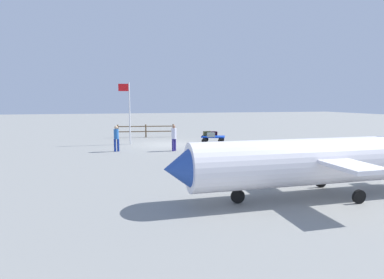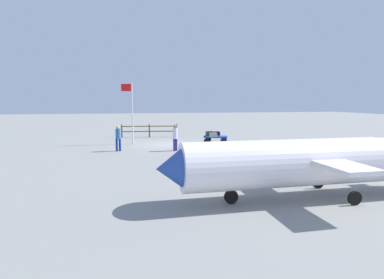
{
  "view_description": "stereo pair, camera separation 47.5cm",
  "coord_description": "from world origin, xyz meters",
  "px_view_note": "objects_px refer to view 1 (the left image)",
  "views": [
    {
      "loc": [
        3.4,
        21.78,
        3.15
      ],
      "look_at": [
        -0.47,
        6.0,
        1.09
      ],
      "focal_mm": 28.05,
      "sensor_mm": 36.0,
      "label": 1
    },
    {
      "loc": [
        2.93,
        21.88,
        3.15
      ],
      "look_at": [
        -0.47,
        6.0,
        1.09
      ],
      "focal_mm": 28.05,
      "sensor_mm": 36.0,
      "label": 2
    }
  ],
  "objects_px": {
    "suitcase_grey": "(207,134)",
    "airplane_near": "(309,161)",
    "suitcase_tan": "(211,135)",
    "luggage_cart": "(213,138)",
    "worker_trailing": "(116,137)",
    "worker_lead": "(174,136)",
    "flagpole": "(128,109)",
    "suitcase_maroon": "(213,133)"
  },
  "relations": [
    {
      "from": "suitcase_tan",
      "to": "flagpole",
      "type": "relative_size",
      "value": 0.13
    },
    {
      "from": "suitcase_maroon",
      "to": "worker_trailing",
      "type": "distance_m",
      "value": 7.82
    },
    {
      "from": "luggage_cart",
      "to": "worker_lead",
      "type": "relative_size",
      "value": 1.18
    },
    {
      "from": "worker_lead",
      "to": "luggage_cart",
      "type": "bearing_deg",
      "value": -140.62
    },
    {
      "from": "luggage_cart",
      "to": "suitcase_grey",
      "type": "relative_size",
      "value": 3.65
    },
    {
      "from": "suitcase_grey",
      "to": "worker_lead",
      "type": "height_order",
      "value": "worker_lead"
    },
    {
      "from": "worker_trailing",
      "to": "airplane_near",
      "type": "height_order",
      "value": "airplane_near"
    },
    {
      "from": "worker_trailing",
      "to": "flagpole",
      "type": "bearing_deg",
      "value": -105.96
    },
    {
      "from": "luggage_cart",
      "to": "suitcase_tan",
      "type": "bearing_deg",
      "value": 59.52
    },
    {
      "from": "worker_trailing",
      "to": "flagpole",
      "type": "xyz_separation_m",
      "value": [
        -0.89,
        -3.12,
        1.71
      ]
    },
    {
      "from": "suitcase_grey",
      "to": "worker_lead",
      "type": "xyz_separation_m",
      "value": [
        3.13,
        3.13,
        0.23
      ]
    },
    {
      "from": "suitcase_tan",
      "to": "airplane_near",
      "type": "height_order",
      "value": "airplane_near"
    },
    {
      "from": "worker_lead",
      "to": "suitcase_grey",
      "type": "bearing_deg",
      "value": -135.03
    },
    {
      "from": "suitcase_grey",
      "to": "worker_lead",
      "type": "bearing_deg",
      "value": 44.97
    },
    {
      "from": "suitcase_tan",
      "to": "worker_lead",
      "type": "relative_size",
      "value": 0.34
    },
    {
      "from": "worker_trailing",
      "to": "luggage_cart",
      "type": "bearing_deg",
      "value": -162.39
    },
    {
      "from": "suitcase_tan",
      "to": "worker_lead",
      "type": "height_order",
      "value": "worker_lead"
    },
    {
      "from": "suitcase_grey",
      "to": "flagpole",
      "type": "xyz_separation_m",
      "value": [
        5.82,
        -0.63,
        1.92
      ]
    },
    {
      "from": "luggage_cart",
      "to": "flagpole",
      "type": "bearing_deg",
      "value": -7.88
    },
    {
      "from": "luggage_cart",
      "to": "worker_lead",
      "type": "xyz_separation_m",
      "value": [
        3.54,
        2.9,
        0.55
      ]
    },
    {
      "from": "suitcase_maroon",
      "to": "flagpole",
      "type": "relative_size",
      "value": 0.14
    },
    {
      "from": "luggage_cart",
      "to": "suitcase_maroon",
      "type": "xyz_separation_m",
      "value": [
        -0.19,
        -0.51,
        0.29
      ]
    },
    {
      "from": "suitcase_tan",
      "to": "flagpole",
      "type": "xyz_separation_m",
      "value": [
        5.9,
        -1.4,
        1.94
      ]
    },
    {
      "from": "suitcase_grey",
      "to": "suitcase_maroon",
      "type": "bearing_deg",
      "value": -154.4
    },
    {
      "from": "luggage_cart",
      "to": "airplane_near",
      "type": "xyz_separation_m",
      "value": [
        0.92,
        13.21,
        0.82
      ]
    },
    {
      "from": "airplane_near",
      "to": "flagpole",
      "type": "height_order",
      "value": "flagpole"
    },
    {
      "from": "worker_lead",
      "to": "worker_trailing",
      "type": "height_order",
      "value": "worker_lead"
    },
    {
      "from": "suitcase_tan",
      "to": "luggage_cart",
      "type": "bearing_deg",
      "value": -120.48
    },
    {
      "from": "suitcase_grey",
      "to": "worker_trailing",
      "type": "bearing_deg",
      "value": 20.32
    },
    {
      "from": "worker_trailing",
      "to": "flagpole",
      "type": "height_order",
      "value": "flagpole"
    },
    {
      "from": "luggage_cart",
      "to": "flagpole",
      "type": "xyz_separation_m",
      "value": [
        6.22,
        -0.86,
        2.24
      ]
    },
    {
      "from": "suitcase_maroon",
      "to": "suitcase_grey",
      "type": "bearing_deg",
      "value": 25.6
    },
    {
      "from": "worker_lead",
      "to": "worker_trailing",
      "type": "distance_m",
      "value": 3.63
    },
    {
      "from": "worker_lead",
      "to": "airplane_near",
      "type": "xyz_separation_m",
      "value": [
        -2.61,
        10.31,
        0.27
      ]
    },
    {
      "from": "suitcase_maroon",
      "to": "worker_trailing",
      "type": "height_order",
      "value": "worker_trailing"
    },
    {
      "from": "suitcase_grey",
      "to": "airplane_near",
      "type": "height_order",
      "value": "airplane_near"
    },
    {
      "from": "worker_lead",
      "to": "flagpole",
      "type": "height_order",
      "value": "flagpole"
    },
    {
      "from": "suitcase_grey",
      "to": "airplane_near",
      "type": "bearing_deg",
      "value": 87.79
    },
    {
      "from": "suitcase_grey",
      "to": "airplane_near",
      "type": "relative_size",
      "value": 0.06
    },
    {
      "from": "airplane_near",
      "to": "suitcase_grey",
      "type": "bearing_deg",
      "value": -92.21
    },
    {
      "from": "flagpole",
      "to": "airplane_near",
      "type": "bearing_deg",
      "value": 110.62
    },
    {
      "from": "airplane_near",
      "to": "luggage_cart",
      "type": "bearing_deg",
      "value": -93.99
    }
  ]
}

